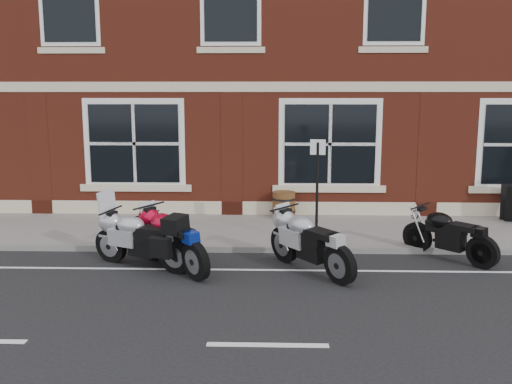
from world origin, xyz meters
TOP-DOWN VIEW (x-y plane):
  - ground at (0.00, 0.00)m, footprint 80.00×80.00m
  - sidewalk at (0.00, 3.00)m, footprint 30.00×3.00m
  - kerb at (0.00, 1.42)m, footprint 30.00×0.16m
  - pub_building at (0.00, 10.50)m, footprint 24.00×12.00m
  - moto_touring_silver at (-2.44, 0.35)m, footprint 2.03×1.08m
  - moto_sport_red at (-1.81, 0.25)m, footprint 1.61×1.86m
  - moto_sport_black at (-2.00, 0.64)m, footprint 1.35×1.45m
  - moto_sport_silver at (0.75, 0.14)m, footprint 1.45×1.97m
  - moto_naked_black at (3.51, 1.02)m, footprint 1.46×1.66m
  - barrel_planter at (0.34, 4.18)m, footprint 0.60×0.60m
  - parking_sign at (0.97, 1.60)m, footprint 0.31×0.08m

SIDE VIEW (x-z plane):
  - ground at x=0.00m, z-range 0.00..0.00m
  - sidewalk at x=0.00m, z-range 0.00..0.12m
  - kerb at x=0.00m, z-range 0.00..0.12m
  - barrel_planter at x=0.34m, z-range 0.12..0.79m
  - moto_sport_black at x=-2.00m, z-range 0.06..0.90m
  - moto_naked_black at x=3.51m, z-range 0.07..1.01m
  - moto_touring_silver at x=-2.44m, z-range -0.13..1.31m
  - moto_sport_silver at x=0.75m, z-range 0.08..1.12m
  - moto_sport_red at x=-1.81m, z-range 0.08..1.12m
  - parking_sign at x=0.97m, z-range 0.29..2.49m
  - pub_building at x=0.00m, z-range 0.00..12.00m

